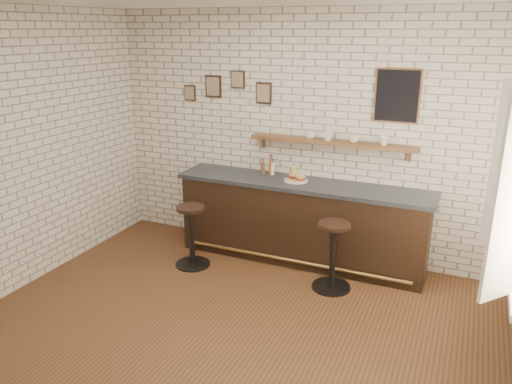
% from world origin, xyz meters
% --- Properties ---
extents(ground, '(5.00, 5.00, 0.00)m').
position_xyz_m(ground, '(0.00, 0.00, 0.00)').
color(ground, brown).
rests_on(ground, ground).
extents(bar_counter, '(3.10, 0.65, 1.01)m').
position_xyz_m(bar_counter, '(0.12, 1.70, 0.51)').
color(bar_counter, black).
rests_on(bar_counter, ground).
extents(sandwich_plate, '(0.28, 0.28, 0.01)m').
position_xyz_m(sandwich_plate, '(0.04, 1.72, 1.02)').
color(sandwich_plate, white).
rests_on(sandwich_plate, bar_counter).
extents(ciabatta_sandwich, '(0.23, 0.15, 0.08)m').
position_xyz_m(ciabatta_sandwich, '(0.05, 1.72, 1.06)').
color(ciabatta_sandwich, tan).
rests_on(ciabatta_sandwich, sandwich_plate).
extents(potato_chips, '(0.26, 0.18, 0.00)m').
position_xyz_m(potato_chips, '(0.02, 1.71, 1.02)').
color(potato_chips, '#E2AE50').
rests_on(potato_chips, sandwich_plate).
extents(bitters_bottle_brown, '(0.06, 0.06, 0.18)m').
position_xyz_m(bitters_bottle_brown, '(-0.46, 1.86, 1.08)').
color(bitters_bottle_brown, brown).
rests_on(bitters_bottle_brown, bar_counter).
extents(bitters_bottle_white, '(0.05, 0.05, 0.21)m').
position_xyz_m(bitters_bottle_white, '(-0.33, 1.86, 1.09)').
color(bitters_bottle_white, white).
rests_on(bitters_bottle_white, bar_counter).
extents(bitters_bottle_amber, '(0.06, 0.06, 0.25)m').
position_xyz_m(bitters_bottle_amber, '(-0.34, 1.86, 1.11)').
color(bitters_bottle_amber, '#A3471A').
rests_on(bitters_bottle_amber, bar_counter).
extents(condiment_bottle_yellow, '(0.05, 0.05, 0.17)m').
position_xyz_m(condiment_bottle_yellow, '(-0.05, 1.86, 1.08)').
color(condiment_bottle_yellow, yellow).
rests_on(condiment_bottle_yellow, bar_counter).
extents(bar_stool_left, '(0.44, 0.44, 0.76)m').
position_xyz_m(bar_stool_left, '(-1.03, 1.02, 0.41)').
color(bar_stool_left, black).
rests_on(bar_stool_left, ground).
extents(bar_stool_right, '(0.43, 0.43, 0.78)m').
position_xyz_m(bar_stool_right, '(0.68, 1.15, 0.42)').
color(bar_stool_right, black).
rests_on(bar_stool_right, ground).
extents(wall_shelf, '(2.00, 0.18, 0.18)m').
position_xyz_m(wall_shelf, '(0.40, 1.90, 1.48)').
color(wall_shelf, brown).
rests_on(wall_shelf, ground).
extents(shelf_cup_a, '(0.14, 0.14, 0.09)m').
position_xyz_m(shelf_cup_a, '(0.14, 1.90, 1.54)').
color(shelf_cup_a, white).
rests_on(shelf_cup_a, wall_shelf).
extents(shelf_cup_b, '(0.14, 0.14, 0.10)m').
position_xyz_m(shelf_cup_b, '(0.36, 1.90, 1.55)').
color(shelf_cup_b, white).
rests_on(shelf_cup_b, wall_shelf).
extents(shelf_cup_c, '(0.14, 0.14, 0.09)m').
position_xyz_m(shelf_cup_c, '(0.67, 1.90, 1.55)').
color(shelf_cup_c, white).
rests_on(shelf_cup_c, wall_shelf).
extents(shelf_cup_d, '(0.13, 0.13, 0.10)m').
position_xyz_m(shelf_cup_d, '(1.01, 1.90, 1.55)').
color(shelf_cup_d, white).
rests_on(shelf_cup_d, wall_shelf).
extents(back_wall_decor, '(2.96, 0.02, 0.56)m').
position_xyz_m(back_wall_decor, '(0.23, 1.98, 2.05)').
color(back_wall_decor, black).
rests_on(back_wall_decor, ground).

